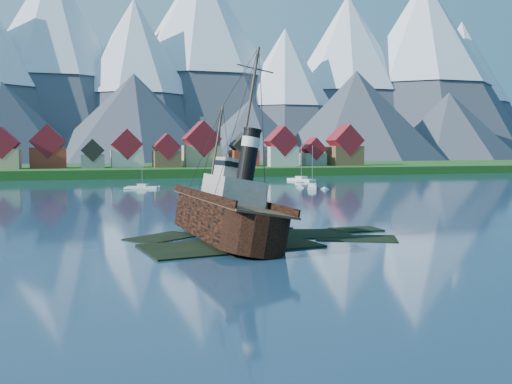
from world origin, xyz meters
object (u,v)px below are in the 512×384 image
object	(u,v)px
tugboat_wreck	(218,213)
sailboat_e	(301,180)
sailboat_d	(312,188)
sailboat_c	(142,188)

from	to	relation	value
tugboat_wreck	sailboat_e	distance (m)	110.17
sailboat_d	sailboat_e	xyz separation A→B (m)	(9.20, 30.75, 0.01)
tugboat_wreck	sailboat_c	bearing A→B (deg)	86.57
sailboat_c	sailboat_e	bearing A→B (deg)	-47.27
sailboat_c	tugboat_wreck	bearing A→B (deg)	-156.67
tugboat_wreck	sailboat_d	bearing A→B (deg)	55.76
sailboat_d	sailboat_e	distance (m)	32.10
tugboat_wreck	sailboat_e	bearing A→B (deg)	59.73
tugboat_wreck	sailboat_e	size ratio (longest dim) A/B	2.29
sailboat_e	tugboat_wreck	bearing A→B (deg)	-134.09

